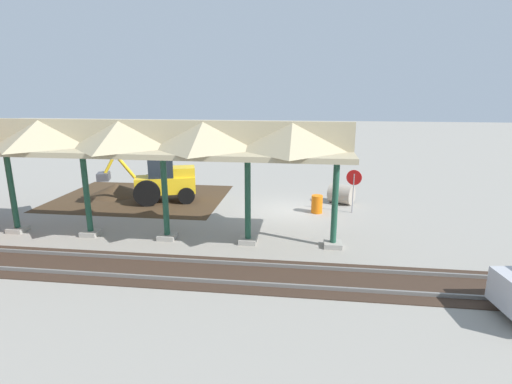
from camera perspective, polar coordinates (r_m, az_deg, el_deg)
name	(u,v)px	position (r m, az deg, el deg)	size (l,w,h in m)	color
ground_plane	(290,211)	(20.55, 4.91, -2.69)	(120.00, 120.00, 0.00)	gray
dirt_work_zone	(141,198)	(23.81, -16.13, -0.80)	(9.46, 7.00, 0.01)	#42301E
platform_canopy	(162,139)	(16.17, -13.33, 7.37)	(14.79, 3.20, 4.90)	#9E998E
rail_tracks	(280,277)	(13.56, 3.45, -11.96)	(60.00, 2.58, 0.15)	slate
stop_sign	(354,182)	(20.34, 13.80, 1.36)	(0.73, 0.26, 2.20)	gray
backhoe	(163,179)	(22.40, -13.19, 1.78)	(5.17, 2.69, 2.82)	yellow
dirt_mound	(117,195)	(25.00, -19.30, -0.34)	(6.13, 6.13, 1.29)	#42301E
concrete_pipe	(341,194)	(22.17, 12.07, -0.27)	(1.57, 1.49, 1.05)	#9E9384
traffic_barrel	(317,204)	(20.28, 8.70, -1.72)	(0.56, 0.56, 0.90)	orange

